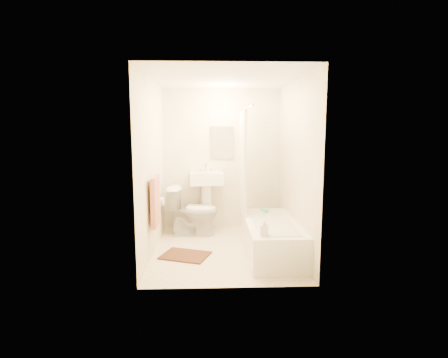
{
  "coord_description": "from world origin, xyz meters",
  "views": [
    {
      "loc": [
        -0.19,
        -4.82,
        1.73
      ],
      "look_at": [
        0.0,
        0.25,
        1.0
      ],
      "focal_mm": 28.0,
      "sensor_mm": 36.0,
      "label": 1
    }
  ],
  "objects_px": {
    "bathtub": "(271,237)",
    "soap_bottle": "(264,228)",
    "sink": "(207,199)",
    "toilet": "(193,211)",
    "bath_mat": "(185,255)"
  },
  "relations": [
    {
      "from": "toilet",
      "to": "soap_bottle",
      "type": "xyz_separation_m",
      "value": [
        0.94,
        -1.55,
        0.16
      ]
    },
    {
      "from": "bath_mat",
      "to": "soap_bottle",
      "type": "xyz_separation_m",
      "value": [
        1.0,
        -0.56,
        0.54
      ]
    },
    {
      "from": "sink",
      "to": "bathtub",
      "type": "relative_size",
      "value": 0.68
    },
    {
      "from": "sink",
      "to": "bathtub",
      "type": "bearing_deg",
      "value": -56.65
    },
    {
      "from": "bathtub",
      "to": "soap_bottle",
      "type": "distance_m",
      "value": 0.74
    },
    {
      "from": "bathtub",
      "to": "bath_mat",
      "type": "height_order",
      "value": "bathtub"
    },
    {
      "from": "sink",
      "to": "soap_bottle",
      "type": "relative_size",
      "value": 5.61
    },
    {
      "from": "sink",
      "to": "bath_mat",
      "type": "bearing_deg",
      "value": -106.44
    },
    {
      "from": "toilet",
      "to": "sink",
      "type": "distance_m",
      "value": 0.39
    },
    {
      "from": "sink",
      "to": "soap_bottle",
      "type": "xyz_separation_m",
      "value": [
        0.72,
        -1.84,
        0.01
      ]
    },
    {
      "from": "bathtub",
      "to": "soap_bottle",
      "type": "relative_size",
      "value": 8.3
    },
    {
      "from": "bathtub",
      "to": "soap_bottle",
      "type": "xyz_separation_m",
      "value": [
        -0.2,
        -0.64,
        0.32
      ]
    },
    {
      "from": "sink",
      "to": "bathtub",
      "type": "height_order",
      "value": "sink"
    },
    {
      "from": "sink",
      "to": "bath_mat",
      "type": "height_order",
      "value": "sink"
    },
    {
      "from": "toilet",
      "to": "sink",
      "type": "relative_size",
      "value": 0.74
    }
  ]
}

